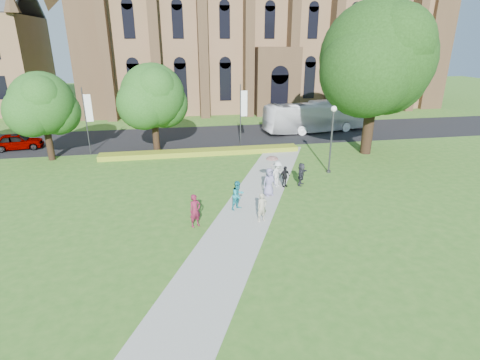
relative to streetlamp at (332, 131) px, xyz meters
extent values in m
plane|color=#33681F|center=(-7.50, -6.50, -3.30)|extent=(160.00, 160.00, 0.00)
cube|color=black|center=(-7.50, 13.50, -3.29)|extent=(160.00, 10.00, 0.02)
cube|color=#B2B2A8|center=(-7.50, -5.50, -3.28)|extent=(15.58, 28.54, 0.04)
cube|color=gold|center=(-9.50, 6.70, -3.07)|extent=(18.00, 1.40, 0.45)
cube|color=brown|center=(2.50, 33.50, 5.20)|extent=(52.00, 16.00, 17.00)
cube|color=#4C3724|center=(-22.00, 26.50, 7.20)|extent=(3.50, 3.50, 21.00)
cube|color=#4C3724|center=(27.00, 26.50, 7.20)|extent=(3.50, 3.50, 21.00)
cube|color=#4C3724|center=(2.50, 24.50, 1.20)|extent=(6.00, 2.50, 9.00)
cylinder|color=#38383D|center=(0.00, 0.00, -0.90)|extent=(0.14, 0.14, 4.80)
sphere|color=white|center=(0.00, 0.00, 1.72)|extent=(0.44, 0.44, 0.44)
cylinder|color=#38383D|center=(0.00, 0.00, -3.22)|extent=(0.36, 0.36, 0.15)
cylinder|color=#332114|center=(5.50, 4.50, 0.00)|extent=(0.96, 0.96, 6.60)
sphere|color=#17330D|center=(5.50, 4.50, 5.10)|extent=(9.60, 9.60, 9.60)
cylinder|color=#332114|center=(-22.50, 7.50, -1.37)|extent=(0.56, 0.56, 3.85)
sphere|color=#204C16|center=(-22.50, 7.50, 1.60)|extent=(5.20, 5.20, 5.20)
cylinder|color=#332114|center=(-13.50, 8.00, -1.23)|extent=(0.60, 0.60, 4.12)
sphere|color=#204C16|center=(-13.50, 8.00, 1.95)|extent=(5.60, 5.60, 5.60)
cylinder|color=#38383D|center=(-5.50, 8.70, -0.30)|extent=(0.10, 0.10, 6.00)
cube|color=white|center=(-5.15, 8.70, 0.90)|extent=(0.60, 0.02, 2.40)
cylinder|color=#38383D|center=(-19.50, 8.70, -0.30)|extent=(0.10, 0.10, 6.00)
cube|color=white|center=(-19.15, 8.70, 0.90)|extent=(0.60, 0.02, 2.40)
imported|color=white|center=(4.10, 13.58, -1.58)|extent=(12.44, 4.57, 3.39)
imported|color=gray|center=(-26.58, 11.57, -2.51)|extent=(4.69, 2.37, 1.53)
imported|color=maroon|center=(-11.00, -7.37, -2.31)|extent=(0.82, 0.73, 1.90)
imported|color=teal|center=(-8.27, -5.57, -2.34)|extent=(1.13, 1.07, 1.83)
imported|color=silver|center=(-4.85, -2.26, -2.33)|extent=(1.37, 1.27, 1.85)
imported|color=black|center=(-4.37, -2.44, -2.49)|extent=(0.97, 0.68, 1.52)
imported|color=slate|center=(-5.85, -3.78, -2.30)|extent=(1.08, 0.87, 1.90)
imported|color=#27282F|center=(-3.11, -2.33, -2.43)|extent=(1.26, 1.54, 1.65)
imported|color=#A09A85|center=(-7.21, -7.41, -2.40)|extent=(0.73, 0.61, 1.72)
imported|color=#E3A0A1|center=(-5.67, -3.68, -1.00)|extent=(0.91, 0.91, 0.71)
camera|label=1|loc=(-11.92, -26.26, 6.52)|focal=28.00mm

